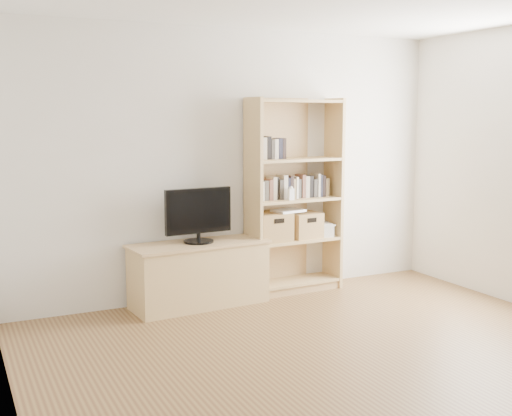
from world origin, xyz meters
TOP-DOWN VIEW (x-y plane):
  - floor at (0.00, 0.00)m, footprint 4.50×5.00m
  - back_wall at (0.00, 2.50)m, footprint 4.50×0.02m
  - left_wall at (-2.25, 0.00)m, footprint 0.02×5.00m
  - tv_stand at (-0.46, 2.26)m, footprint 1.30×0.58m
  - bookshelf at (0.59, 2.33)m, footprint 0.99×0.39m
  - television at (-0.46, 2.26)m, footprint 0.65×0.09m
  - books_row_mid at (0.59, 2.35)m, footprint 0.90×0.24m
  - books_row_upper at (0.37, 2.34)m, footprint 0.36×0.15m
  - baby_monitor at (0.49, 2.21)m, footprint 0.06×0.04m
  - basket_left at (0.33, 2.31)m, footprint 0.35×0.29m
  - basket_right at (0.71, 2.33)m, footprint 0.33×0.28m
  - laptop at (0.51, 2.30)m, footprint 0.34×0.27m
  - magazine_stack at (0.92, 2.34)m, footprint 0.22×0.28m

SIDE VIEW (x-z plane):
  - floor at x=0.00m, z-range -0.01..0.01m
  - tv_stand at x=-0.46m, z-range 0.00..0.58m
  - magazine_stack at x=0.92m, z-range 0.54..0.66m
  - basket_right at x=0.71m, z-range 0.54..0.80m
  - basket_left at x=0.33m, z-range 0.54..0.82m
  - laptop at x=0.51m, z-range 0.82..0.85m
  - television at x=-0.46m, z-range 0.60..1.11m
  - bookshelf at x=0.59m, z-range 0.00..1.95m
  - baby_monitor at x=0.49m, z-range 0.95..1.06m
  - books_row_mid at x=0.59m, z-range 0.95..1.19m
  - back_wall at x=0.00m, z-range 0.00..2.60m
  - left_wall at x=-2.25m, z-range 0.00..2.60m
  - books_row_upper at x=0.37m, z-range 1.35..1.54m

